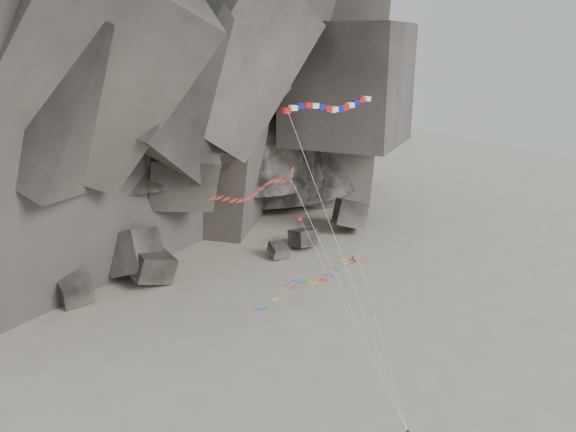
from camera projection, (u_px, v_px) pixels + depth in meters
ground at (306, 405)px, 59.46m from camera, size 260.00×260.00×0.00m
boulder_field at (126, 277)px, 83.71m from camera, size 84.60×16.77×9.37m
delta_kite at (248, 191)px, 47.78m from camera, size 14.81×11.52×24.90m
banner_kite at (330, 108)px, 54.72m from camera, size 10.80×14.22×29.74m
parafoil_kite at (306, 282)px, 58.12m from camera, size 15.72×13.50×12.65m
pennant_kite at (324, 267)px, 54.10m from camera, size 4.22×12.09×19.06m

